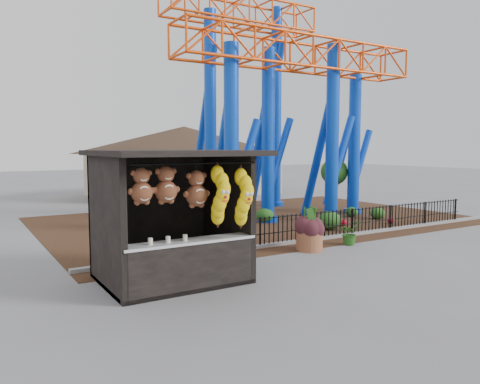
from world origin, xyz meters
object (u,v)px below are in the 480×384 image
prize_booth (176,218)px  potted_plant (349,233)px  terracotta_planter (309,241)px  roller_coaster (276,74)px

prize_booth → potted_plant: size_ratio=4.43×
terracotta_planter → roller_coaster: bearing=63.0°
prize_booth → potted_plant: 6.80m
roller_coaster → terracotta_planter: roller_coaster is taller
roller_coaster → terracotta_planter: size_ratio=13.38×
terracotta_planter → potted_plant: size_ratio=1.04×
prize_booth → terracotta_planter: prize_booth is taller
prize_booth → terracotta_planter: (4.93, 1.07, -1.23)m
prize_booth → potted_plant: prize_booth is taller
prize_booth → terracotta_planter: 5.19m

